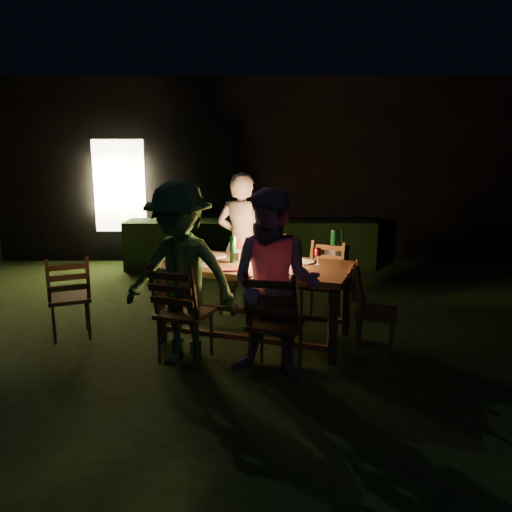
{
  "coord_description": "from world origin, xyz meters",
  "views": [
    {
      "loc": [
        -0.41,
        -4.64,
        1.99
      ],
      "look_at": [
        -0.4,
        0.67,
        0.85
      ],
      "focal_mm": 35.0,
      "sensor_mm": 36.0,
      "label": 1
    }
  ],
  "objects_px": {
    "side_table": "(336,267)",
    "chair_near_left": "(185,330)",
    "bottle_bucket_a": "(333,249)",
    "chair_end": "(373,326)",
    "person_opp_right": "(274,285)",
    "person_opp_left": "(181,275)",
    "lantern": "(262,249)",
    "person_house_side": "(242,243)",
    "chair_far_right": "(321,297)",
    "chair_spare": "(70,312)",
    "bottle_table": "(233,249)",
    "chair_near_right": "(276,341)",
    "bottle_bucket_b": "(340,248)",
    "dining_table": "(256,272)",
    "chair_far_left": "(241,288)",
    "ice_bucket": "(337,252)"
  },
  "relations": [
    {
      "from": "side_table",
      "to": "chair_near_left",
      "type": "bearing_deg",
      "value": -138.58
    },
    {
      "from": "bottle_bucket_a",
      "to": "chair_end",
      "type": "bearing_deg",
      "value": -79.73
    },
    {
      "from": "person_opp_right",
      "to": "person_opp_left",
      "type": "height_order",
      "value": "person_opp_left"
    },
    {
      "from": "chair_end",
      "to": "lantern",
      "type": "height_order",
      "value": "lantern"
    },
    {
      "from": "person_house_side",
      "to": "bottle_bucket_a",
      "type": "relative_size",
      "value": 5.38
    },
    {
      "from": "chair_far_right",
      "to": "chair_spare",
      "type": "bearing_deg",
      "value": 37.39
    },
    {
      "from": "person_opp_left",
      "to": "side_table",
      "type": "bearing_deg",
      "value": 60.85
    },
    {
      "from": "bottle_table",
      "to": "person_house_side",
      "type": "bearing_deg",
      "value": 84.92
    },
    {
      "from": "person_house_side",
      "to": "person_opp_left",
      "type": "bearing_deg",
      "value": 90.0
    },
    {
      "from": "person_opp_left",
      "to": "bottle_bucket_a",
      "type": "relative_size",
      "value": 5.34
    },
    {
      "from": "chair_near_right",
      "to": "bottle_bucket_b",
      "type": "relative_size",
      "value": 3.21
    },
    {
      "from": "dining_table",
      "to": "lantern",
      "type": "bearing_deg",
      "value": 45.0
    },
    {
      "from": "dining_table",
      "to": "person_opp_right",
      "type": "relative_size",
      "value": 1.29
    },
    {
      "from": "dining_table",
      "to": "chair_near_right",
      "type": "distance_m",
      "value": 0.99
    },
    {
      "from": "person_house_side",
      "to": "person_opp_left",
      "type": "height_order",
      "value": "person_house_side"
    },
    {
      "from": "side_table",
      "to": "bottle_bucket_a",
      "type": "height_order",
      "value": "bottle_bucket_a"
    },
    {
      "from": "dining_table",
      "to": "chair_far_left",
      "type": "xyz_separation_m",
      "value": [
        -0.18,
        0.87,
        -0.43
      ]
    },
    {
      "from": "chair_end",
      "to": "person_opp_right",
      "type": "relative_size",
      "value": 0.55
    },
    {
      "from": "bottle_table",
      "to": "bottle_bucket_a",
      "type": "xyz_separation_m",
      "value": [
        1.18,
        0.76,
        -0.15
      ]
    },
    {
      "from": "lantern",
      "to": "chair_far_left",
      "type": "bearing_deg",
      "value": 105.88
    },
    {
      "from": "lantern",
      "to": "bottle_table",
      "type": "height_order",
      "value": "lantern"
    },
    {
      "from": "chair_far_left",
      "to": "lantern",
      "type": "xyz_separation_m",
      "value": [
        0.24,
        -0.84,
        0.67
      ]
    },
    {
      "from": "chair_far_left",
      "to": "bottle_table",
      "type": "bearing_deg",
      "value": 108.9
    },
    {
      "from": "chair_end",
      "to": "ice_bucket",
      "type": "distance_m",
      "value": 1.38
    },
    {
      "from": "person_opp_right",
      "to": "bottle_table",
      "type": "relative_size",
      "value": 5.99
    },
    {
      "from": "chair_near_right",
      "to": "chair_end",
      "type": "bearing_deg",
      "value": 43.35
    },
    {
      "from": "chair_near_left",
      "to": "chair_far_right",
      "type": "relative_size",
      "value": 1.08
    },
    {
      "from": "chair_end",
      "to": "person_house_side",
      "type": "bearing_deg",
      "value": -117.88
    },
    {
      "from": "lantern",
      "to": "chair_near_right",
      "type": "bearing_deg",
      "value": -82.79
    },
    {
      "from": "chair_near_left",
      "to": "bottle_bucket_a",
      "type": "relative_size",
      "value": 3.19
    },
    {
      "from": "chair_spare",
      "to": "side_table",
      "type": "height_order",
      "value": "chair_spare"
    },
    {
      "from": "chair_spare",
      "to": "bottle_bucket_b",
      "type": "bearing_deg",
      "value": -6.41
    },
    {
      "from": "chair_far_left",
      "to": "bottle_bucket_a",
      "type": "height_order",
      "value": "chair_far_left"
    },
    {
      "from": "ice_bucket",
      "to": "dining_table",
      "type": "bearing_deg",
      "value": -138.22
    },
    {
      "from": "chair_near_right",
      "to": "bottle_bucket_a",
      "type": "distance_m",
      "value": 1.94
    },
    {
      "from": "chair_near_right",
      "to": "lantern",
      "type": "height_order",
      "value": "lantern"
    },
    {
      "from": "side_table",
      "to": "person_opp_right",
      "type": "bearing_deg",
      "value": -114.64
    },
    {
      "from": "chair_near_right",
      "to": "person_opp_right",
      "type": "xyz_separation_m",
      "value": [
        -0.02,
        -0.05,
        0.53
      ]
    },
    {
      "from": "chair_near_right",
      "to": "lantern",
      "type": "distance_m",
      "value": 1.13
    },
    {
      "from": "chair_far_left",
      "to": "person_house_side",
      "type": "height_order",
      "value": "person_house_side"
    },
    {
      "from": "chair_far_right",
      "to": "person_house_side",
      "type": "relative_size",
      "value": 0.55
    },
    {
      "from": "lantern",
      "to": "bottle_bucket_a",
      "type": "bearing_deg",
      "value": 42.85
    },
    {
      "from": "dining_table",
      "to": "bottle_table",
      "type": "relative_size",
      "value": 7.72
    },
    {
      "from": "person_house_side",
      "to": "chair_spare",
      "type": "bearing_deg",
      "value": 44.95
    },
    {
      "from": "side_table",
      "to": "dining_table",
      "type": "bearing_deg",
      "value": -138.22
    },
    {
      "from": "chair_spare",
      "to": "person_house_side",
      "type": "bearing_deg",
      "value": 3.2
    },
    {
      "from": "person_opp_left",
      "to": "bottle_bucket_b",
      "type": "xyz_separation_m",
      "value": [
        1.73,
        1.56,
        -0.05
      ]
    },
    {
      "from": "dining_table",
      "to": "person_opp_left",
      "type": "distance_m",
      "value": 0.94
    },
    {
      "from": "person_opp_left",
      "to": "lantern",
      "type": "relative_size",
      "value": 4.88
    },
    {
      "from": "chair_far_left",
      "to": "side_table",
      "type": "height_order",
      "value": "chair_far_left"
    }
  ]
}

